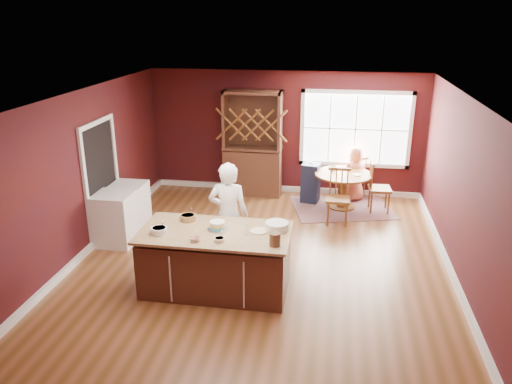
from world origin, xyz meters
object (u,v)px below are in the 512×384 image
(chair_south, at_px, (338,197))
(high_chair, at_px, (311,182))
(chair_east, at_px, (380,186))
(seated_woman, at_px, (355,174))
(toddler, at_px, (308,164))
(hutch, at_px, (253,144))
(kitchen_island, at_px, (216,261))
(dining_table, at_px, (343,183))
(layer_cake, at_px, (217,226))
(dryer, at_px, (130,207))
(washer, at_px, (115,219))
(baker, at_px, (229,215))
(chair_north, at_px, (355,176))

(chair_south, height_order, high_chair, chair_south)
(chair_east, relative_size, seated_woman, 0.90)
(seated_woman, distance_m, toddler, 1.03)
(hutch, bearing_deg, kitchen_island, -87.92)
(dining_table, relative_size, layer_cake, 3.96)
(seated_woman, bearing_deg, dining_table, 36.61)
(seated_woman, height_order, hutch, hutch)
(dryer, bearing_deg, washer, -90.00)
(hutch, bearing_deg, seated_woman, -1.37)
(kitchen_island, xyz_separation_m, baker, (0.04, 0.74, 0.42))
(chair_north, height_order, dryer, chair_north)
(dining_table, distance_m, chair_east, 0.74)
(layer_cake, xyz_separation_m, chair_east, (2.56, 3.43, -0.44))
(chair_north, xyz_separation_m, hutch, (-2.26, -0.20, 0.68))
(chair_north, bearing_deg, washer, 7.61)
(kitchen_island, relative_size, dining_table, 1.84)
(layer_cake, bearing_deg, toddler, 74.54)
(kitchen_island, relative_size, chair_east, 2.01)
(kitchen_island, bearing_deg, dryer, 138.62)
(toddler, bearing_deg, dining_table, -25.02)
(toddler, relative_size, washer, 0.28)
(baker, distance_m, washer, 2.22)
(chair_south, height_order, washer, chair_south)
(dryer, bearing_deg, chair_north, 30.77)
(layer_cake, bearing_deg, high_chair, 73.15)
(hutch, bearing_deg, washer, -123.48)
(chair_south, height_order, seated_woman, seated_woman)
(washer, bearing_deg, chair_north, 36.78)
(seated_woman, distance_m, washer, 5.08)
(kitchen_island, distance_m, layer_cake, 0.55)
(chair_east, bearing_deg, layer_cake, 139.66)
(chair_east, distance_m, dryer, 4.95)
(chair_north, bearing_deg, chair_south, 47.92)
(layer_cake, xyz_separation_m, toddler, (1.07, 3.86, -0.17))
(chair_east, bearing_deg, baker, 133.64)
(baker, height_order, chair_north, baker)
(chair_north, relative_size, toddler, 3.59)
(dining_table, xyz_separation_m, chair_south, (-0.10, -0.83, 0.00))
(kitchen_island, distance_m, dryer, 2.79)
(chair_south, xyz_separation_m, hutch, (-1.89, 1.41, 0.61))
(toddler, distance_m, dryer, 3.82)
(kitchen_island, bearing_deg, baker, 87.25)
(chair_east, height_order, hutch, hutch)
(seated_woman, distance_m, high_chair, 0.97)
(toddler, xyz_separation_m, washer, (-3.18, -2.72, -0.35))
(dining_table, bearing_deg, chair_north, 70.69)
(layer_cake, height_order, hutch, hutch)
(high_chair, relative_size, hutch, 0.39)
(seated_woman, bearing_deg, washer, 6.58)
(high_chair, xyz_separation_m, hutch, (-1.31, 0.32, 0.71))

